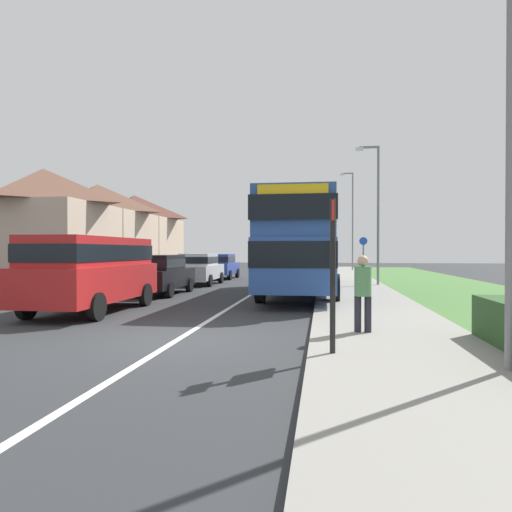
# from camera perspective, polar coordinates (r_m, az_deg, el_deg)

# --- Properties ---
(ground_plane) EXTENTS (120.00, 120.00, 0.00)m
(ground_plane) POSITION_cam_1_polar(r_m,az_deg,el_deg) (9.39, -9.76, -10.18)
(ground_plane) COLOR #2D3033
(lane_marking_centre) EXTENTS (0.14, 60.00, 0.01)m
(lane_marking_centre) POSITION_cam_1_polar(r_m,az_deg,el_deg) (17.11, -1.45, -5.25)
(lane_marking_centre) COLOR silver
(lane_marking_centre) RESTS_ON ground_plane
(pavement_near_side) EXTENTS (3.20, 68.00, 0.12)m
(pavement_near_side) POSITION_cam_1_polar(r_m,az_deg,el_deg) (14.94, 13.39, -5.92)
(pavement_near_side) COLOR gray
(pavement_near_side) RESTS_ON ground_plane
(double_decker_bus) EXTENTS (2.80, 11.31, 3.70)m
(double_decker_bus) POSITION_cam_1_polar(r_m,az_deg,el_deg) (18.76, 5.57, 1.81)
(double_decker_bus) COLOR #284C93
(double_decker_bus) RESTS_ON ground_plane
(parked_van_red) EXTENTS (2.11, 5.23, 2.15)m
(parked_van_red) POSITION_cam_1_polar(r_m,az_deg,el_deg) (14.20, -19.35, -1.33)
(parked_van_red) COLOR #B21E1E
(parked_van_red) RESTS_ON ground_plane
(parked_car_black) EXTENTS (1.87, 4.26, 1.59)m
(parked_car_black) POSITION_cam_1_polar(r_m,az_deg,el_deg) (19.16, -11.71, -2.01)
(parked_car_black) COLOR black
(parked_car_black) RESTS_ON ground_plane
(parked_car_silver) EXTENTS (1.88, 4.10, 1.62)m
(parked_car_silver) POSITION_cam_1_polar(r_m,az_deg,el_deg) (24.27, -6.95, -1.42)
(parked_car_silver) COLOR #B7B7BC
(parked_car_silver) RESTS_ON ground_plane
(parked_car_blue) EXTENTS (1.91, 4.12, 1.55)m
(parked_car_blue) POSITION_cam_1_polar(r_m,az_deg,el_deg) (29.42, -4.41, -1.11)
(parked_car_blue) COLOR navy
(parked_car_blue) RESTS_ON ground_plane
(pedestrian_at_stop) EXTENTS (0.34, 0.34, 1.67)m
(pedestrian_at_stop) POSITION_cam_1_polar(r_m,az_deg,el_deg) (9.67, 12.92, -4.04)
(pedestrian_at_stop) COLOR #23232D
(pedestrian_at_stop) RESTS_ON ground_plane
(bus_stop_sign) EXTENTS (0.09, 0.52, 2.60)m
(bus_stop_sign) POSITION_cam_1_polar(r_m,az_deg,el_deg) (7.59, 9.35, -1.05)
(bus_stop_sign) COLOR black
(bus_stop_sign) RESTS_ON ground_plane
(cycle_route_sign) EXTENTS (0.44, 0.08, 2.52)m
(cycle_route_sign) POSITION_cam_1_polar(r_m,az_deg,el_deg) (26.67, 12.96, -0.09)
(cycle_route_sign) COLOR slate
(cycle_route_sign) RESTS_ON ground_plane
(street_lamp_near) EXTENTS (1.14, 0.20, 7.56)m
(street_lamp_near) POSITION_cam_1_polar(r_m,az_deg,el_deg) (7.70, 27.93, 20.05)
(street_lamp_near) COLOR slate
(street_lamp_near) RESTS_ON ground_plane
(street_lamp_mid) EXTENTS (1.14, 0.20, 6.83)m
(street_lamp_mid) POSITION_cam_1_polar(r_m,az_deg,el_deg) (23.43, 14.42, 5.99)
(street_lamp_mid) COLOR slate
(street_lamp_mid) RESTS_ON ground_plane
(street_lamp_far) EXTENTS (1.14, 0.20, 8.41)m
(street_lamp_far) POSITION_cam_1_polar(r_m,az_deg,el_deg) (40.77, 11.58, 4.86)
(street_lamp_far) COLOR slate
(street_lamp_far) RESTS_ON ground_plane
(house_terrace_far_side) EXTENTS (6.96, 20.24, 6.66)m
(house_terrace_far_side) POSITION_cam_1_polar(r_m,az_deg,el_deg) (36.48, -18.75, 3.07)
(house_terrace_far_side) COLOR #C1A88E
(house_terrace_far_side) RESTS_ON ground_plane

